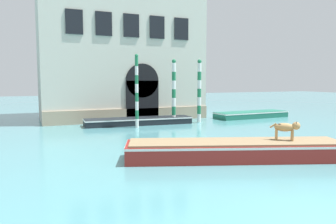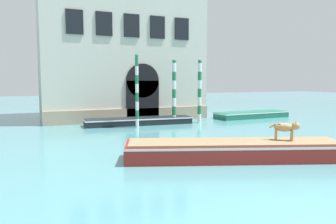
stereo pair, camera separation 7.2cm
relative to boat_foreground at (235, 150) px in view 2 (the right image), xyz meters
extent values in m
cube|color=tan|center=(-0.26, 11.91, 0.10)|extent=(11.71, 0.16, 0.92)
cube|color=black|center=(0.48, 11.90, 1.06)|extent=(2.36, 0.14, 2.83)
cylinder|color=black|center=(0.48, 11.90, 2.47)|extent=(2.36, 0.14, 2.36)
cube|color=black|center=(-4.01, 11.92, 6.18)|extent=(1.08, 0.10, 1.54)
cube|color=black|center=(-2.14, 11.92, 6.18)|extent=(1.08, 0.10, 1.54)
cube|color=black|center=(-0.26, 11.92, 6.18)|extent=(1.08, 0.10, 1.54)
cube|color=black|center=(1.61, 11.92, 6.18)|extent=(1.08, 0.10, 1.54)
cube|color=black|center=(3.48, 11.92, 6.18)|extent=(1.08, 0.10, 1.54)
cube|color=maroon|center=(0.00, 0.00, -0.05)|extent=(8.00, 4.32, 0.62)
cube|color=white|center=(0.00, 0.00, 0.20)|extent=(8.04, 4.36, 0.08)
cube|color=#8C7251|center=(0.00, 0.00, 0.29)|extent=(7.73, 4.11, 0.06)
cylinder|color=tan|center=(2.02, -0.66, 0.51)|extent=(0.10, 0.10, 0.39)
cylinder|color=tan|center=(1.88, -0.82, 0.51)|extent=(0.10, 0.10, 0.39)
cylinder|color=tan|center=(1.61, -0.29, 0.51)|extent=(0.10, 0.10, 0.39)
cylinder|color=tan|center=(1.47, -0.46, 0.51)|extent=(0.10, 0.10, 0.39)
ellipsoid|color=tan|center=(1.74, -0.56, 0.79)|extent=(0.75, 0.71, 0.31)
ellipsoid|color=#382D23|center=(1.66, -0.48, 0.88)|extent=(0.38, 0.37, 0.11)
sphere|color=tan|center=(2.04, -0.82, 0.86)|extent=(0.29, 0.29, 0.29)
cone|color=#382D23|center=(2.10, -0.76, 0.97)|extent=(0.09, 0.09, 0.12)
cone|color=#382D23|center=(1.99, -0.88, 0.97)|extent=(0.09, 0.09, 0.12)
cylinder|color=tan|center=(1.45, -0.29, 0.84)|extent=(0.24, 0.22, 0.21)
cube|color=black|center=(-0.32, 10.30, -0.13)|extent=(6.99, 1.87, 0.45)
cube|color=white|center=(-0.32, 10.30, 0.03)|extent=(7.02, 1.90, 0.08)
cube|color=#9EA3A8|center=(-0.32, 10.30, -0.16)|extent=(3.86, 1.32, 0.41)
cube|color=#1E6651|center=(8.83, 10.62, -0.12)|extent=(5.99, 1.93, 0.47)
cube|color=white|center=(8.83, 10.62, 0.05)|extent=(6.02, 1.97, 0.08)
cube|color=#9EA3A8|center=(8.83, 10.62, -0.15)|extent=(3.31, 1.40, 0.43)
cylinder|color=white|center=(1.98, 9.87, -0.08)|extent=(0.25, 0.25, 0.57)
cylinder|color=#1E7247|center=(1.98, 9.87, 0.49)|extent=(0.25, 0.25, 0.57)
cylinder|color=white|center=(1.98, 9.87, 1.06)|extent=(0.25, 0.25, 0.57)
cylinder|color=#1E7247|center=(1.98, 9.87, 1.63)|extent=(0.25, 0.25, 0.57)
cylinder|color=white|center=(1.98, 9.87, 2.20)|extent=(0.25, 0.25, 0.57)
cylinder|color=#1E7247|center=(1.98, 9.87, 2.77)|extent=(0.25, 0.25, 0.57)
cylinder|color=white|center=(1.98, 9.87, 3.34)|extent=(0.25, 0.25, 0.57)
sphere|color=#1E7247|center=(1.98, 9.87, 3.74)|extent=(0.27, 0.27, 0.27)
cylinder|color=white|center=(-0.83, 9.08, -0.10)|extent=(0.20, 0.20, 0.53)
cylinder|color=#1E7247|center=(-0.83, 9.08, 0.43)|extent=(0.20, 0.20, 0.53)
cylinder|color=white|center=(-0.83, 9.08, 0.96)|extent=(0.20, 0.20, 0.53)
cylinder|color=#1E7247|center=(-0.83, 9.08, 1.49)|extent=(0.20, 0.20, 0.53)
cylinder|color=white|center=(-0.83, 9.08, 2.02)|extent=(0.20, 0.20, 0.53)
cylinder|color=#1E7247|center=(-0.83, 9.08, 2.55)|extent=(0.20, 0.20, 0.53)
cylinder|color=white|center=(-0.83, 9.08, 3.08)|extent=(0.20, 0.20, 0.53)
cylinder|color=#1E7247|center=(-0.83, 9.08, 3.61)|extent=(0.20, 0.20, 0.53)
sphere|color=#1E7247|center=(-0.83, 9.08, 3.96)|extent=(0.21, 0.21, 0.21)
cylinder|color=white|center=(3.84, 9.80, -0.07)|extent=(0.26, 0.26, 0.57)
cylinder|color=#1E7247|center=(3.84, 9.80, 0.50)|extent=(0.26, 0.26, 0.57)
cylinder|color=white|center=(3.84, 9.80, 1.07)|extent=(0.26, 0.26, 0.57)
cylinder|color=#1E7247|center=(3.84, 9.80, 1.65)|extent=(0.26, 0.26, 0.57)
cylinder|color=white|center=(3.84, 9.80, 2.22)|extent=(0.26, 0.26, 0.57)
cylinder|color=#1E7247|center=(3.84, 9.80, 2.79)|extent=(0.26, 0.26, 0.57)
cylinder|color=white|center=(3.84, 9.80, 3.37)|extent=(0.26, 0.26, 0.57)
sphere|color=#1E7247|center=(3.84, 9.80, 3.77)|extent=(0.27, 0.27, 0.27)
camera|label=1|loc=(-6.86, -9.79, 2.52)|focal=35.00mm
camera|label=2|loc=(-6.79, -9.82, 2.52)|focal=35.00mm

